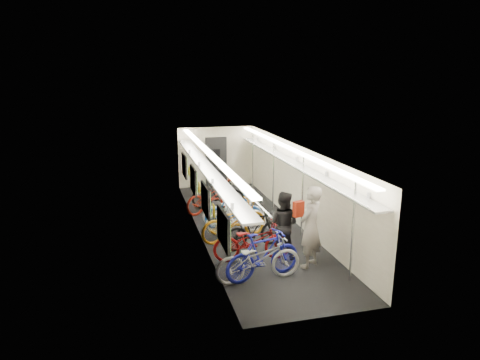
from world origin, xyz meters
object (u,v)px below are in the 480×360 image
passenger_near (310,227)px  backpack (298,209)px  bicycle_1 (263,255)px  bicycle_0 (258,259)px  passenger_mid (283,224)px

passenger_near → backpack: passenger_near is taller
bicycle_1 → backpack: backpack is taller
bicycle_0 → passenger_mid: 1.49m
bicycle_0 → backpack: 1.72m
bicycle_1 → backpack: (1.13, 0.81, 0.73)m
passenger_mid → backpack: size_ratio=4.41×
bicycle_1 → backpack: bearing=-67.7°
backpack → bicycle_0: bearing=-162.8°
bicycle_0 → bicycle_1: size_ratio=1.06×
bicycle_1 → passenger_mid: bearing=-52.0°
backpack → passenger_near: bearing=-93.6°
passenger_near → backpack: (-0.12, 0.47, 0.30)m
bicycle_1 → passenger_mid: 1.35m
passenger_near → bicycle_1: bearing=-23.4°
bicycle_0 → backpack: (1.27, 0.88, 0.77)m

